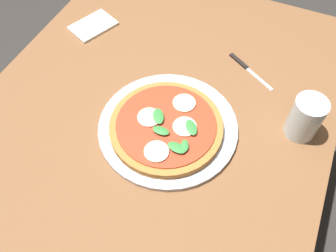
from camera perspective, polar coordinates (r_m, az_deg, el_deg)
ground_plane at (r=1.56m, az=-1.47°, el=-14.27°), size 6.00×6.00×0.00m
dining_table at (r=1.00m, az=-2.20°, el=-1.64°), size 1.14×0.88×0.73m
serving_tray at (r=0.88m, az=0.00°, el=-0.15°), size 0.34×0.34×0.01m
pizza at (r=0.86m, az=-0.27°, el=-0.05°), size 0.27×0.27×0.03m
napkin at (r=1.16m, az=-11.76°, el=15.26°), size 0.16×0.13×0.01m
knife at (r=1.04m, az=12.13°, el=9.13°), size 0.09×0.15×0.01m
glass_cup at (r=0.89m, az=20.90°, el=1.22°), size 0.08×0.08×0.11m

